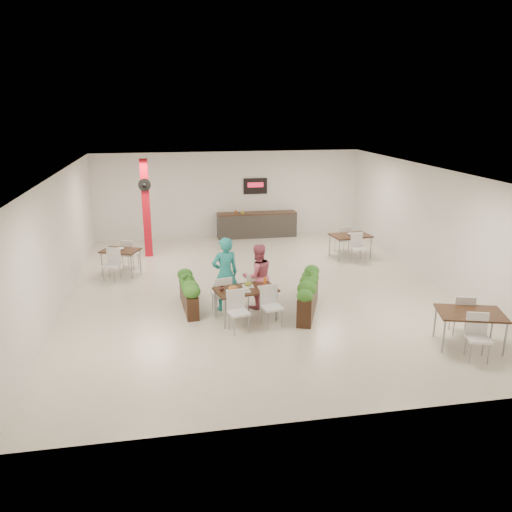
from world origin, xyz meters
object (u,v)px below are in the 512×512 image
at_px(red_column, 146,207).
at_px(side_table_c, 470,318).
at_px(service_counter, 257,224).
at_px(diner_man, 225,274).
at_px(side_table_a, 121,254).
at_px(main_table, 245,293).
at_px(planter_right, 308,292).
at_px(diner_woman, 258,276).
at_px(side_table_b, 350,238).
at_px(planter_left, 188,289).

distance_m(red_column, side_table_c, 10.38).
xyz_separation_m(service_counter, side_table_c, (2.71, -9.73, 0.14)).
bearing_deg(diner_man, side_table_a, -61.91).
bearing_deg(main_table, planter_right, 4.96).
xyz_separation_m(diner_woman, side_table_a, (-3.52, 3.22, -0.19)).
distance_m(diner_man, diner_woman, 0.81).
distance_m(diner_man, side_table_a, 4.22).
distance_m(main_table, side_table_b, 6.05).
xyz_separation_m(diner_man, diner_woman, (0.80, 0.00, -0.10)).
height_order(service_counter, side_table_a, service_counter).
xyz_separation_m(red_column, side_table_c, (6.70, -7.86, -1.01)).
xyz_separation_m(main_table, side_table_a, (-3.12, 3.87, -0.02)).
relative_size(planter_right, side_table_c, 1.18).
bearing_deg(diner_man, diner_woman, 167.81).
xyz_separation_m(red_column, diner_woman, (2.78, -5.03, -0.83)).
bearing_deg(service_counter, main_table, -102.19).
xyz_separation_m(planter_left, planter_right, (2.83, -0.74, 0.02)).
xyz_separation_m(diner_man, side_table_b, (4.58, 3.71, -0.28)).
height_order(side_table_b, side_table_c, same).
bearing_deg(planter_left, side_table_a, 121.54).
bearing_deg(main_table, service_counter, 77.81).
relative_size(planter_left, planter_right, 0.90).
bearing_deg(planter_right, side_table_c, -39.78).
bearing_deg(diner_woman, service_counter, -112.24).
relative_size(diner_man, side_table_b, 1.10).
bearing_deg(planter_right, red_column, 125.25).
bearing_deg(main_table, red_column, 112.62).
relative_size(red_column, diner_woman, 1.97).
bearing_deg(side_table_b, side_table_c, -95.49).
height_order(planter_left, side_table_b, planter_left).
bearing_deg(diner_woman, planter_right, 143.30).
relative_size(diner_woman, planter_left, 0.91).
bearing_deg(service_counter, side_table_b, -51.16).
xyz_separation_m(diner_man, side_table_c, (4.73, -2.84, -0.28)).
relative_size(main_table, planter_left, 1.03).
bearing_deg(red_column, side_table_c, -49.56).
xyz_separation_m(red_column, planter_right, (3.92, -5.55, -1.13)).
xyz_separation_m(diner_woman, side_table_b, (3.78, 3.71, -0.18)).
bearing_deg(diner_woman, main_table, 45.93).
height_order(main_table, side_table_c, same).
bearing_deg(main_table, side_table_a, 128.82).
distance_m(planter_left, side_table_b, 6.49).
height_order(diner_man, side_table_b, diner_man).
distance_m(side_table_a, side_table_c, 9.60).
bearing_deg(main_table, diner_man, 120.80).
bearing_deg(red_column, diner_woman, -61.08).
height_order(diner_man, side_table_a, diner_man).
height_order(diner_woman, side_table_b, diner_woman).
distance_m(main_table, diner_woman, 0.79).
bearing_deg(diner_woman, side_table_a, -54.56).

